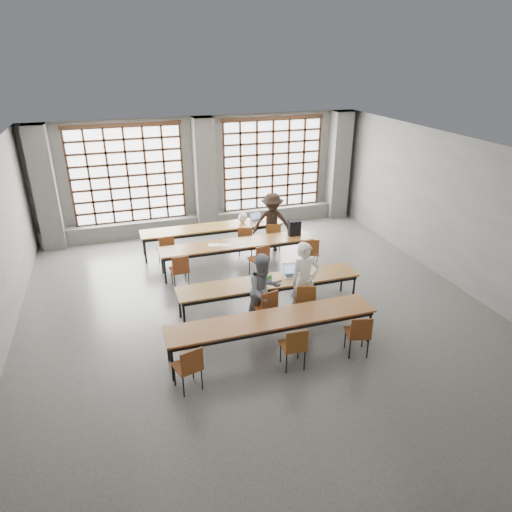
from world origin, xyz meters
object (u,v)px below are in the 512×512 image
Objects in this scene: desk_row_a at (213,229)px; student_female at (264,291)px; chair_near_right at (359,331)px; student_male at (304,282)px; red_pouch at (187,364)px; student_back at (272,222)px; chair_mid_centre at (260,257)px; chair_back_left at (166,247)px; desk_row_c at (269,283)px; plastic_bag at (243,218)px; chair_front_left at (266,305)px; green_box at (266,278)px; chair_mid_left at (180,268)px; laptop_back at (257,218)px; mouse at (310,274)px; chair_back_mid at (245,238)px; chair_near_left at (189,364)px; desk_row_b at (237,245)px; phone at (279,281)px; chair_near_mid at (294,344)px; laptop_front at (292,272)px; desk_row_d at (272,321)px; chair_back_right at (273,234)px; backpack at (294,228)px; chair_mid_right at (310,250)px.

desk_row_a is 2.50× the size of student_female.
chair_near_right is at bearing -75.39° from desk_row_a.
red_pouch is (-2.75, -1.49, -0.36)m from student_male.
chair_mid_centre is at bearing -108.32° from student_back.
desk_row_c is at bearing -58.28° from chair_back_left.
plastic_bag is at bearing 86.25° from chair_mid_centre.
chair_front_left reaches higher than green_box.
red_pouch is at bearing -97.28° from chair_mid_left.
laptop_back is 3.72m from mouse.
chair_mid_centre is 3.75m from chair_near_right.
chair_near_left is (-2.46, -5.03, 0.00)m from chair_back_mid.
chair_near_left is 0.09m from red_pouch.
phone reaches higher than desk_row_b.
chair_near_left is 1.00× the size of chair_near_mid.
chair_mid_centre is at bearing 98.62° from laptop_front.
desk_row_d is 4.55× the size of chair_front_left.
student_male reaches higher than red_pouch.
desk_row_a is 4.55× the size of chair_back_left.
plastic_bag is at bearing -172.36° from laptop_back.
student_male reaches higher than chair_near_mid.
laptop_front is at bearing 69.63° from chair_near_mid.
chair_near_mid is 1.59m from student_female.
chair_back_left reaches higher than green_box.
chair_back_right is 1.58m from chair_mid_centre.
plastic_bag reaches higher than desk_row_c.
green_box is (1.64, -1.54, 0.24)m from chair_mid_left.
chair_back_mid is 2.88m from laptop_front.
chair_mid_left is (0.15, -1.35, 0.00)m from chair_back_left.
plastic_bag reaches higher than chair_front_left.
plastic_bag reaches higher than chair_near_mid.
chair_mid_centre is at bearing -56.17° from desk_row_b.
chair_near_right reaches higher than desk_row_a.
desk_row_b is 30.77× the size of phone.
chair_mid_centre and chair_front_left have the same top height.
student_female reaches higher than red_pouch.
student_male is 17.61× the size of mouse.
green_box is (0.39, -3.51, 0.11)m from desk_row_a.
laptop_back reaches higher than desk_row_c.
chair_near_right is 3.18m from red_pouch.
desk_row_d is 4.55× the size of chair_near_right.
plastic_bag is (0.55, 1.40, 0.21)m from desk_row_b.
desk_row_a is at bearing 141.12° from chair_back_mid.
chair_near_left is 5.69m from backpack.
chair_back_right is 2.24× the size of laptop_front.
desk_row_c is 0.15m from green_box.
chair_front_left is at bearing -153.75° from mouse.
chair_near_right is (-0.65, -3.68, 0.00)m from chair_mid_right.
chair_mid_left is at bearing 112.87° from student_female.
chair_back_left is 0.55× the size of student_female.
backpack is at bearing 60.98° from phone.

